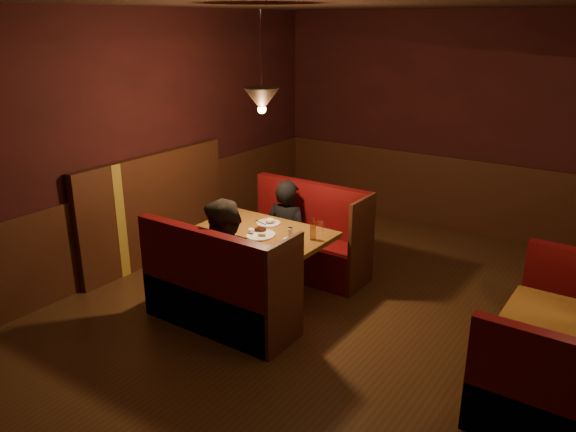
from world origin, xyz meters
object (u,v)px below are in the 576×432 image
Objects in this scene: main_bench_far at (307,245)px; main_bench_near at (217,296)px; main_table at (265,246)px; diner_a at (287,212)px; diner_b at (224,247)px; second_bench_near at (567,415)px.

main_bench_far is 1.56m from main_bench_near.
main_bench_near is (0.01, -0.78, -0.24)m from main_table.
diner_a reaches higher than main_bench_near.
diner_b is (0.19, -1.30, 0.06)m from diner_a.
diner_b reaches higher than main_bench_far.
main_bench_near reaches higher than main_table.
second_bench_near is at bearing 1.66° from main_bench_near.
diner_b is at bearing -90.05° from main_bench_far.
main_bench_near is 2.98m from second_bench_near.
diner_b is (-0.00, -1.42, 0.45)m from main_bench_far.
second_bench_near is (2.98, -1.47, -0.04)m from main_bench_far.
diner_a reaches higher than second_bench_near.
main_table is 0.91× the size of main_bench_near.
main_bench_near is 0.96× the size of diner_b.
main_table is 0.81m from main_bench_far.
second_bench_near is 3.47m from diner_a.
main_bench_far is at bearing 88.93° from main_table.
diner_a reaches higher than main_table.
diner_b is (-2.98, 0.04, 0.49)m from second_bench_near.
main_bench_far is 1.19× the size of second_bench_near.
diner_a is (-3.17, 1.35, 0.43)m from second_bench_near.
diner_a is 1.32m from diner_b.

